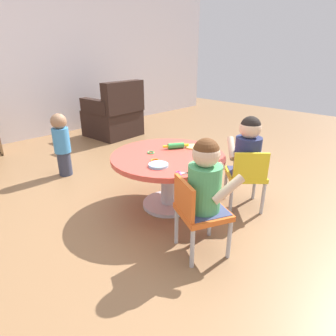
% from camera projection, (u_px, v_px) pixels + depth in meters
% --- Properties ---
extents(ground_plane, '(10.00, 10.00, 0.00)m').
position_uv_depth(ground_plane, '(168.00, 205.00, 2.51)').
color(ground_plane, olive).
extents(back_wall, '(8.00, 0.12, 2.80)m').
position_uv_depth(back_wall, '(12.00, 39.00, 3.92)').
color(back_wall, silver).
rests_on(back_wall, ground).
extents(craft_table, '(0.94, 0.94, 0.47)m').
position_uv_depth(craft_table, '(168.00, 167.00, 2.37)').
color(craft_table, silver).
rests_on(craft_table, ground).
extents(child_chair_left, '(0.40, 0.40, 0.54)m').
position_uv_depth(child_chair_left, '(198.00, 212.00, 1.82)').
color(child_chair_left, '#B7B7BC').
rests_on(child_chair_left, ground).
extents(seated_child_left, '(0.43, 0.39, 0.51)m').
position_uv_depth(seated_child_left, '(205.00, 179.00, 1.75)').
color(seated_child_left, '#3F4772').
rests_on(seated_child_left, ground).
extents(child_chair_right, '(0.42, 0.42, 0.54)m').
position_uv_depth(child_chair_right, '(246.00, 175.00, 2.36)').
color(child_chair_right, '#B7B7BC').
rests_on(child_chair_right, ground).
extents(seated_child_right, '(0.44, 0.43, 0.51)m').
position_uv_depth(seated_child_right, '(248.00, 148.00, 2.31)').
color(seated_child_right, '#3F4772').
rests_on(seated_child_right, ground).
extents(armchair_dark, '(0.77, 0.77, 0.85)m').
position_uv_depth(armchair_dark, '(114.00, 116.00, 4.44)').
color(armchair_dark, black).
rests_on(armchair_dark, ground).
extents(toddler_standing, '(0.17, 0.17, 0.67)m').
position_uv_depth(toddler_standing, '(62.00, 143.00, 3.00)').
color(toddler_standing, '#33384C').
rests_on(toddler_standing, ground).
extents(rolling_pin, '(0.21, 0.14, 0.05)m').
position_uv_depth(rolling_pin, '(176.00, 146.00, 2.47)').
color(rolling_pin, green).
rests_on(rolling_pin, craft_table).
extents(craft_scissors, '(0.14, 0.13, 0.01)m').
position_uv_depth(craft_scissors, '(183.00, 173.00, 1.97)').
color(craft_scissors, silver).
rests_on(craft_scissors, craft_table).
extents(playdough_blob_0, '(0.15, 0.15, 0.02)m').
position_uv_depth(playdough_blob_0, '(158.00, 165.00, 2.10)').
color(playdough_blob_0, '#8CCCF2').
rests_on(playdough_blob_0, craft_table).
extents(playdough_blob_1, '(0.13, 0.13, 0.01)m').
position_uv_depth(playdough_blob_1, '(193.00, 147.00, 2.51)').
color(playdough_blob_1, '#F2CC72').
rests_on(playdough_blob_1, craft_table).
extents(cookie_cutter_0, '(0.07, 0.07, 0.01)m').
position_uv_depth(cookie_cutter_0, '(155.00, 160.00, 2.20)').
color(cookie_cutter_0, orange).
rests_on(cookie_cutter_0, craft_table).
extents(cookie_cutter_1, '(0.06, 0.06, 0.01)m').
position_uv_depth(cookie_cutter_1, '(151.00, 153.00, 2.37)').
color(cookie_cutter_1, '#4CB259').
rests_on(cookie_cutter_1, craft_table).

